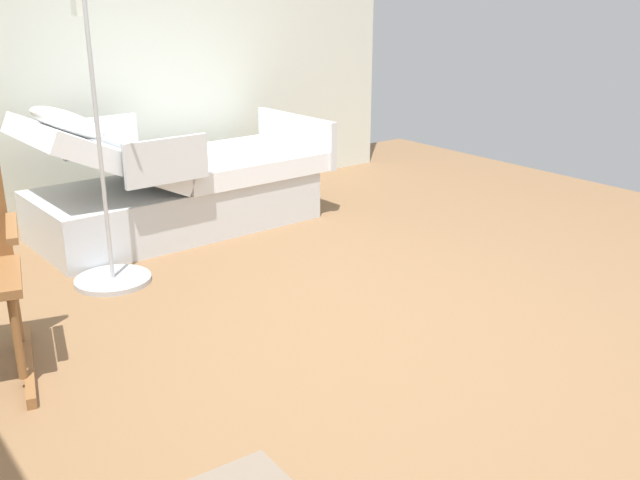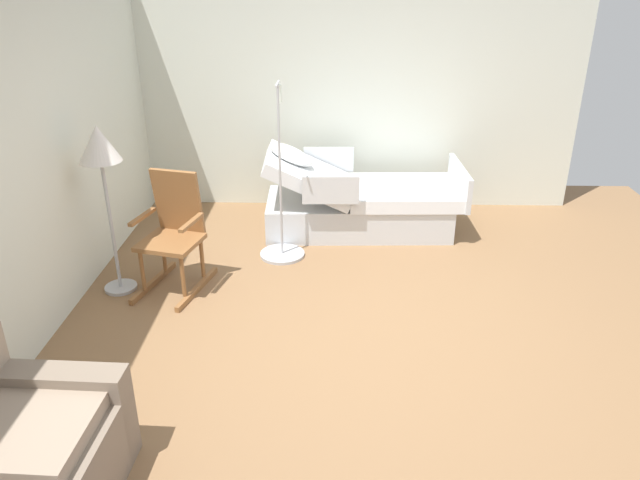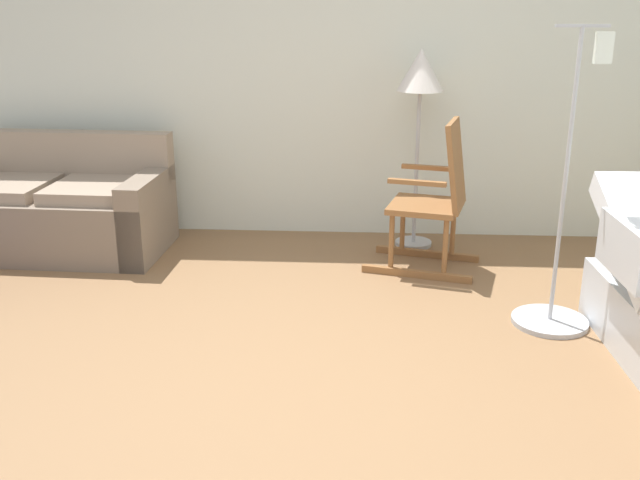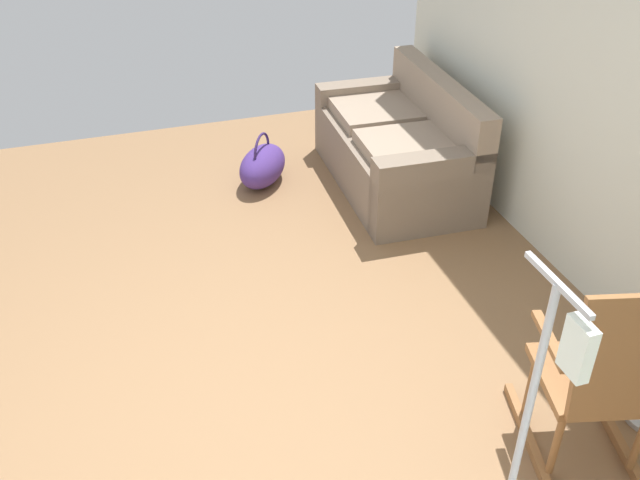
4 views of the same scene
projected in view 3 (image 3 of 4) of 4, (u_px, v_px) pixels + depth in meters
name	position (u px, v px, depth m)	size (l,w,h in m)	color
ground_plane	(294.00, 379.00, 3.59)	(7.20, 7.20, 0.00)	olive
back_wall	(323.00, 62.00, 5.49)	(5.96, 0.10, 2.70)	silver
couch	(58.00, 211.00, 5.36)	(1.63, 0.91, 0.85)	#7D6C5C
rocking_chair	(436.00, 199.00, 4.92)	(0.85, 0.64, 1.05)	brown
floor_lamp	(420.00, 84.00, 5.16)	(0.34, 0.34, 1.48)	#B2B5BA
iv_pole	(555.00, 284.00, 4.13)	(0.44, 0.44, 1.69)	#B2B5BA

